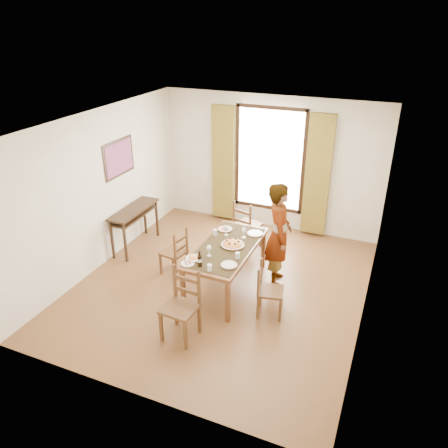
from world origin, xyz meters
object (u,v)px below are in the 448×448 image
at_px(console_table, 134,214).
at_px(pasta_platter, 233,243).
at_px(man, 279,235).
at_px(dining_table, 227,250).

relative_size(console_table, pasta_platter, 3.00).
height_order(console_table, man, man).
relative_size(console_table, dining_table, 0.68).
distance_m(dining_table, man, 0.87).
height_order(dining_table, man, man).
height_order(man, pasta_platter, man).
bearing_deg(dining_table, console_table, 164.26).
xyz_separation_m(dining_table, man, (0.71, 0.47, 0.19)).
xyz_separation_m(console_table, man, (2.83, -0.13, 0.19)).
xyz_separation_m(man, pasta_platter, (-0.63, -0.41, -0.07)).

